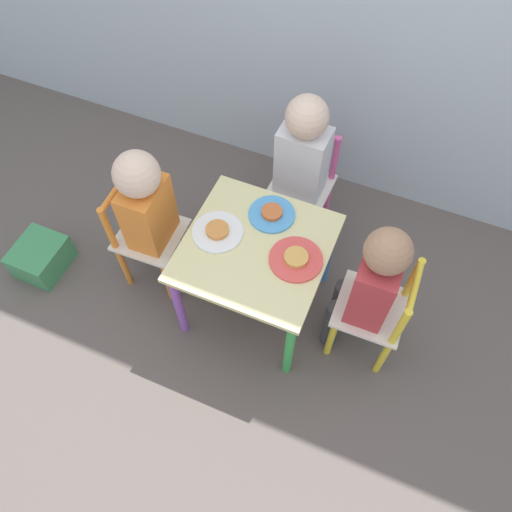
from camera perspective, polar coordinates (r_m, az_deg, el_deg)
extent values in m
plane|color=#5B514C|center=(2.25, 0.00, -5.30)|extent=(6.00, 6.00, 0.00)
cube|color=beige|center=(1.87, 0.00, 0.96)|extent=(0.54, 0.54, 0.02)
cylinder|color=#8E51BC|center=(2.02, -8.83, -5.60)|extent=(0.04, 0.04, 0.43)
cylinder|color=green|center=(1.93, 3.82, -10.50)|extent=(0.04, 0.04, 0.43)
cylinder|color=#DB3D38|center=(2.23, -3.25, 4.35)|extent=(0.04, 0.04, 0.43)
cylinder|color=#387AD1|center=(2.15, 8.27, 0.41)|extent=(0.04, 0.04, 0.43)
cube|color=silver|center=(2.13, -11.95, 2.42)|extent=(0.27, 0.27, 0.02)
cylinder|color=orange|center=(2.17, -10.08, -2.78)|extent=(0.03, 0.03, 0.28)
cylinder|color=orange|center=(2.26, -7.73, 1.55)|extent=(0.03, 0.03, 0.28)
cylinder|color=orange|center=(2.25, -14.87, -1.07)|extent=(0.03, 0.03, 0.28)
cylinder|color=orange|center=(2.34, -12.41, 3.06)|extent=(0.03, 0.03, 0.28)
cylinder|color=orange|center=(2.04, -16.50, 2.90)|extent=(0.03, 0.03, 0.26)
cylinder|color=orange|center=(2.13, -13.72, 7.26)|extent=(0.03, 0.03, 0.26)
cylinder|color=orange|center=(2.00, -15.82, 7.15)|extent=(0.03, 0.21, 0.02)
cube|color=silver|center=(1.96, 12.99, -5.82)|extent=(0.26, 0.26, 0.02)
cylinder|color=yellow|center=(2.14, 10.24, -4.37)|extent=(0.03, 0.03, 0.28)
cylinder|color=yellow|center=(2.04, 8.57, -9.26)|extent=(0.03, 0.03, 0.28)
cylinder|color=yellow|center=(2.15, 15.64, -6.12)|extent=(0.03, 0.03, 0.28)
cylinder|color=yellow|center=(2.05, 14.30, -11.10)|extent=(0.03, 0.03, 0.28)
cylinder|color=yellow|center=(1.92, 17.47, -2.51)|extent=(0.03, 0.03, 0.26)
cylinder|color=yellow|center=(1.81, 16.09, -7.93)|extent=(0.03, 0.03, 0.26)
cylinder|color=yellow|center=(1.77, 17.71, -3.40)|extent=(0.03, 0.21, 0.02)
cube|color=silver|center=(2.25, 5.13, 7.87)|extent=(0.27, 0.27, 0.02)
cylinder|color=#E5599E|center=(2.33, 1.45, 4.56)|extent=(0.03, 0.03, 0.28)
cylinder|color=#E5599E|center=(2.29, 6.29, 2.75)|extent=(0.03, 0.03, 0.28)
cylinder|color=#E5599E|center=(2.45, 3.50, 8.13)|extent=(0.03, 0.03, 0.28)
cylinder|color=#E5599E|center=(2.42, 8.15, 6.45)|extent=(0.03, 0.03, 0.28)
cylinder|color=#E5599E|center=(2.26, 3.86, 12.59)|extent=(0.03, 0.03, 0.26)
cylinder|color=#E5599E|center=(2.22, 8.99, 10.83)|extent=(0.03, 0.03, 0.26)
cylinder|color=#E5599E|center=(2.16, 6.71, 13.87)|extent=(0.21, 0.03, 0.02)
cylinder|color=#7A6B5B|center=(2.18, -9.14, -1.61)|extent=(0.07, 0.07, 0.30)
cylinder|color=#7A6B5B|center=(2.23, -8.03, 0.44)|extent=(0.07, 0.07, 0.30)
cube|color=orange|center=(2.00, -12.23, 4.84)|extent=(0.15, 0.20, 0.30)
sphere|color=beige|center=(1.83, -13.49, 9.08)|extent=(0.17, 0.17, 0.17)
cylinder|color=#38383D|center=(2.11, 9.48, -5.40)|extent=(0.07, 0.07, 0.30)
cylinder|color=#38383D|center=(2.06, 8.68, -7.72)|extent=(0.07, 0.07, 0.30)
cube|color=#B23338|center=(1.82, 13.36, -3.31)|extent=(0.14, 0.20, 0.31)
sphere|color=#A37556|center=(1.63, 14.88, 0.52)|extent=(0.16, 0.16, 0.16)
cylinder|color=#38383D|center=(2.30, 2.58, 3.95)|extent=(0.07, 0.07, 0.30)
cylinder|color=#38383D|center=(2.28, 4.88, 3.09)|extent=(0.07, 0.07, 0.30)
cube|color=silver|center=(2.11, 5.29, 10.64)|extent=(0.21, 0.15, 0.34)
sphere|color=beige|center=(1.94, 5.86, 15.54)|extent=(0.17, 0.17, 0.17)
cylinder|color=white|center=(1.89, -4.42, 2.75)|extent=(0.19, 0.19, 0.01)
cylinder|color=#D6843D|center=(1.88, -4.44, 3.00)|extent=(0.09, 0.09, 0.02)
cylinder|color=#E54C47|center=(1.83, 4.57, -0.38)|extent=(0.20, 0.20, 0.01)
cylinder|color=gold|center=(1.81, 4.60, -0.15)|extent=(0.09, 0.09, 0.02)
cylinder|color=#4C9EE0|center=(1.94, 1.82, 4.79)|extent=(0.18, 0.18, 0.01)
cylinder|color=#CC6633|center=(1.93, 1.83, 5.05)|extent=(0.08, 0.08, 0.02)
cube|color=#3D8E56|center=(2.49, -23.37, -0.11)|extent=(0.20, 0.23, 0.14)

